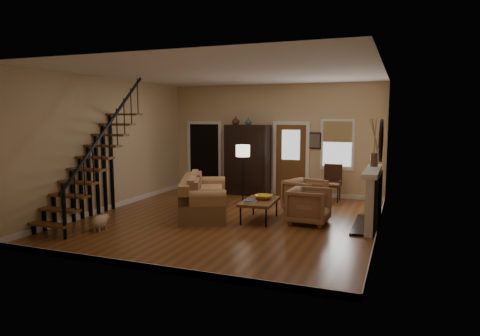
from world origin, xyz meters
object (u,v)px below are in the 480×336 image
(armoire, at_px, (248,160))
(side_chair, at_px, (332,183))
(coffee_table, at_px, (259,210))
(floor_lamp, at_px, (243,175))
(sofa, at_px, (204,197))
(armchair_right, at_px, (305,195))
(armchair_left, at_px, (309,206))

(armoire, xyz_separation_m, side_chair, (2.55, -0.20, -0.54))
(coffee_table, height_order, floor_lamp, floor_lamp)
(armoire, xyz_separation_m, coffee_table, (1.37, -3.00, -0.82))
(sofa, relative_size, floor_lamp, 1.48)
(armoire, relative_size, floor_lamp, 1.31)
(armoire, height_order, sofa, armoire)
(side_chair, bearing_deg, armchair_right, -105.77)
(coffee_table, distance_m, floor_lamp, 1.82)
(coffee_table, distance_m, armchair_left, 1.13)
(armoire, height_order, coffee_table, armoire)
(coffee_table, bearing_deg, side_chair, 67.13)
(sofa, height_order, armchair_left, sofa)
(coffee_table, relative_size, side_chair, 1.19)
(sofa, height_order, side_chair, side_chair)
(armchair_left, height_order, armchair_right, armchair_right)
(floor_lamp, bearing_deg, armchair_right, -4.57)
(armoire, bearing_deg, side_chair, -4.48)
(sofa, xyz_separation_m, floor_lamp, (0.47, 1.39, 0.36))
(coffee_table, distance_m, armchair_right, 1.53)
(sofa, height_order, armchair_right, sofa)
(armchair_left, relative_size, armchair_right, 0.99)
(armchair_left, distance_m, armchair_right, 1.24)
(coffee_table, bearing_deg, armchair_right, 59.90)
(sofa, distance_m, floor_lamp, 1.51)
(floor_lamp, bearing_deg, coffee_table, -56.98)
(floor_lamp, bearing_deg, side_chair, 32.44)
(armchair_left, bearing_deg, coffee_table, 98.09)
(armoire, distance_m, floor_lamp, 1.63)
(floor_lamp, xyz_separation_m, side_chair, (2.13, 1.35, -0.29))
(armoire, xyz_separation_m, sofa, (-0.05, -2.94, -0.61))
(floor_lamp, bearing_deg, armchair_left, -32.84)
(armchair_right, bearing_deg, side_chair, 4.47)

